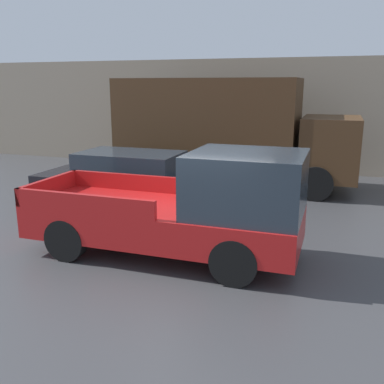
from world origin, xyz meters
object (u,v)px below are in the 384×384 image
car (128,180)px  newspaper_box (248,157)px  pickup_truck (189,209)px  delivery_truck (225,129)px

car → newspaper_box: 6.69m
pickup_truck → newspaper_box: pickup_truck is taller
car → newspaper_box: size_ratio=4.49×
car → newspaper_box: (2.02, 6.37, -0.25)m
delivery_truck → car: bearing=-115.8°
pickup_truck → car: size_ratio=1.09×
car → newspaper_box: bearing=72.4°
pickup_truck → delivery_truck: size_ratio=0.69×
newspaper_box → pickup_truck: bearing=-85.6°
delivery_truck → newspaper_box: (0.26, 2.73, -1.33)m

